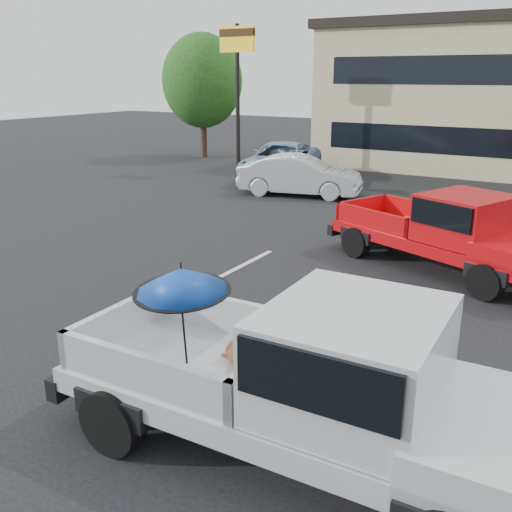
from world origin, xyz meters
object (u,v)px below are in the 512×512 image
object	(u,v)px
tree_left	(202,81)
silver_sedan	(300,176)
silver_pickup	(330,379)
motel_sign	(237,59)
red_pickup	(458,230)
blue_suv	(281,162)

from	to	relation	value
tree_left	silver_sedan	size ratio (longest dim) A/B	1.43
silver_sedan	silver_pickup	bearing A→B (deg)	-165.27
motel_sign	red_pickup	bearing A→B (deg)	-38.50
motel_sign	silver_pickup	size ratio (longest dim) A/B	1.05
silver_pickup	silver_sedan	size ratio (longest dim) A/B	1.36
silver_pickup	blue_suv	world-z (taller)	silver_pickup
tree_left	blue_suv	size ratio (longest dim) A/B	1.13
silver_pickup	red_pickup	size ratio (longest dim) A/B	1.05
motel_sign	silver_sedan	world-z (taller)	motel_sign
motel_sign	silver_pickup	xyz separation A→B (m)	(11.39, -15.99, -3.60)
silver_sedan	blue_suv	world-z (taller)	blue_suv
tree_left	red_pickup	bearing A→B (deg)	-38.07
red_pickup	silver_sedan	xyz separation A→B (m)	(-6.52, 5.65, -0.24)
motel_sign	tree_left	size ratio (longest dim) A/B	1.00
red_pickup	silver_sedan	world-z (taller)	red_pickup
tree_left	silver_sedan	bearing A→B (deg)	-35.77
silver_pickup	motel_sign	bearing A→B (deg)	124.07
motel_sign	silver_sedan	size ratio (longest dim) A/B	1.43
tree_left	silver_sedan	distance (m)	11.01
red_pickup	blue_suv	world-z (taller)	red_pickup
tree_left	red_pickup	size ratio (longest dim) A/B	1.10
motel_sign	blue_suv	size ratio (longest dim) A/B	1.13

